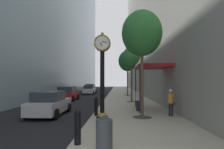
% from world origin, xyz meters
% --- Properties ---
extents(ground_plane, '(110.00, 110.00, 0.00)m').
position_xyz_m(ground_plane, '(0.00, 27.00, 0.00)').
color(ground_plane, black).
rests_on(ground_plane, ground).
extents(sidewalk_right, '(5.40, 80.00, 0.14)m').
position_xyz_m(sidewalk_right, '(2.70, 30.00, 0.07)').
color(sidewalk_right, '#ADA593').
rests_on(sidewalk_right, ground).
extents(street_clock, '(0.84, 0.55, 4.61)m').
position_xyz_m(street_clock, '(0.83, 6.36, 2.67)').
color(street_clock, black).
rests_on(street_clock, sidewalk_right).
extents(bollard_nearest, '(0.23, 0.23, 1.17)m').
position_xyz_m(bollard_nearest, '(0.28, 3.08, 0.75)').
color(bollard_nearest, black).
rests_on(bollard_nearest, sidewalk_right).
extents(bollard_third, '(0.23, 0.23, 1.17)m').
position_xyz_m(bollard_third, '(0.28, 8.51, 0.75)').
color(bollard_third, black).
rests_on(bollard_third, sidewalk_right).
extents(street_tree_near, '(2.38, 2.38, 6.33)m').
position_xyz_m(street_tree_near, '(3.04, 8.04, 5.07)').
color(street_tree_near, '#333335').
rests_on(street_tree_near, sidewalk_right).
extents(street_tree_mid_near, '(1.80, 1.80, 5.78)m').
position_xyz_m(street_tree_mid_near, '(3.04, 16.77, 4.81)').
color(street_tree_mid_near, '#333335').
rests_on(street_tree_mid_near, sidewalk_right).
extents(street_tree_mid_far, '(2.69, 2.69, 6.72)m').
position_xyz_m(street_tree_mid_far, '(3.04, 25.49, 5.29)').
color(street_tree_mid_far, '#333335').
rests_on(street_tree_mid_far, sidewalk_right).
extents(trash_bin, '(0.53, 0.53, 1.05)m').
position_xyz_m(trash_bin, '(1.19, 2.66, 0.68)').
color(trash_bin, '#383D42').
rests_on(trash_bin, sidewalk_right).
extents(pedestrian_walking, '(0.52, 0.48, 1.64)m').
position_xyz_m(pedestrian_walking, '(4.83, 8.52, 1.00)').
color(pedestrian_walking, '#23232D').
rests_on(pedestrian_walking, sidewalk_right).
extents(pedestrian_by_clock, '(0.47, 0.47, 1.59)m').
position_xyz_m(pedestrian_by_clock, '(3.04, 10.43, 0.98)').
color(pedestrian_by_clock, '#23232D').
rests_on(pedestrian_by_clock, sidewalk_right).
extents(storefront_awning, '(2.40, 3.60, 3.30)m').
position_xyz_m(storefront_awning, '(4.16, 11.19, 3.28)').
color(storefront_awning, maroon).
rests_on(storefront_awning, sidewalk_right).
extents(car_white_near, '(2.16, 4.13, 1.59)m').
position_xyz_m(car_white_near, '(-3.47, 31.10, 0.78)').
color(car_white_near, silver).
rests_on(car_white_near, ground).
extents(car_silver_mid, '(1.96, 4.39, 1.59)m').
position_xyz_m(car_silver_mid, '(-2.89, 9.35, 0.77)').
color(car_silver_mid, '#B7BABF').
rests_on(car_silver_mid, ground).
extents(car_black_far, '(2.12, 4.70, 1.73)m').
position_xyz_m(car_black_far, '(-4.08, 36.89, 0.84)').
color(car_black_far, black).
rests_on(car_black_far, ground).
extents(car_red_trailing, '(2.15, 4.09, 1.63)m').
position_xyz_m(car_red_trailing, '(-4.36, 19.42, 0.79)').
color(car_red_trailing, '#AD191E').
rests_on(car_red_trailing, ground).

